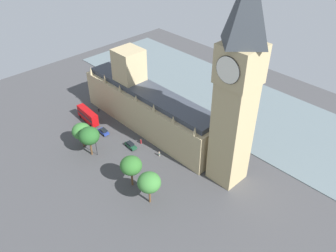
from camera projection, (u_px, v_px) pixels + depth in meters
name	position (u px, v px, depth m)	size (l,w,h in m)	color
ground_plane	(146.00, 129.00, 119.19)	(141.51, 141.51, 0.00)	#424244
river_thames	(213.00, 93.00, 139.03)	(40.97, 127.36, 0.25)	slate
parliament_building	(147.00, 105.00, 116.67)	(12.56, 56.01, 25.31)	tan
clock_tower	(238.00, 82.00, 82.45)	(9.46, 9.46, 58.91)	tan
double_decker_bus_by_river_gate	(88.00, 115.00, 121.32)	(3.19, 10.64, 4.75)	#B20C0F
car_blue_kerbside	(104.00, 131.00, 116.49)	(2.24, 4.49, 1.74)	navy
car_dark_green_under_trees	(131.00, 145.00, 110.35)	(2.10, 4.60, 1.74)	#19472D
pedestrian_midblock	(159.00, 154.00, 107.01)	(0.60, 0.68, 1.70)	gray
pedestrian_opposite_hall	(141.00, 142.00, 112.11)	(0.69, 0.70, 1.70)	maroon
pedestrian_leading	(99.00, 110.00, 127.73)	(0.64, 0.62, 1.51)	black
plane_tree_corner	(89.00, 136.00, 103.95)	(6.30, 6.30, 9.88)	brown
plane_tree_trailing	(81.00, 131.00, 108.02)	(5.97, 5.97, 8.48)	brown
plane_tree_far_end	(149.00, 183.00, 87.97)	(6.12, 6.12, 9.72)	brown
plane_tree_near_tower	(131.00, 166.00, 93.19)	(6.01, 6.01, 9.69)	brown
street_lamp_slot_10	(96.00, 144.00, 105.30)	(0.56, 0.56, 6.35)	black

